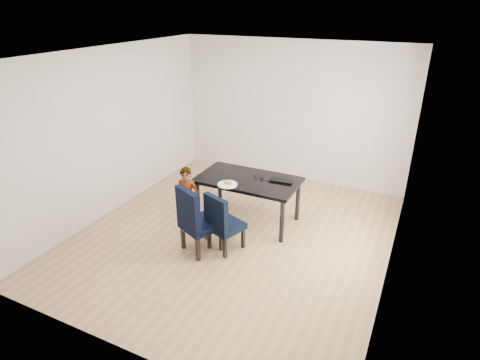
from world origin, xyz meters
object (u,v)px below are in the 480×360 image
at_px(chair_left, 201,219).
at_px(child, 187,199).
at_px(chair_right, 226,221).
at_px(plate, 227,184).
at_px(laptop, 282,179).
at_px(dining_table, 248,200).

relative_size(chair_left, child, 0.98).
relative_size(chair_right, plate, 2.97).
bearing_deg(chair_right, chair_left, -128.25).
height_order(chair_left, child, child).
height_order(chair_left, laptop, chair_left).
bearing_deg(child, plate, 19.68).
bearing_deg(chair_right, dining_table, 113.73).
relative_size(dining_table, chair_right, 1.78).
distance_m(dining_table, chair_left, 1.09).
relative_size(chair_left, laptop, 2.81).
bearing_deg(child, laptop, 24.79).
relative_size(dining_table, plate, 5.30).
bearing_deg(chair_left, child, 165.73).
bearing_deg(child, chair_right, -24.70).
distance_m(chair_left, plate, 0.75).
xyz_separation_m(child, plate, (0.55, 0.30, 0.24)).
height_order(child, laptop, child).
height_order(chair_left, chair_right, chair_left).
bearing_deg(chair_right, laptop, 87.32).
relative_size(chair_right, child, 0.86).
xyz_separation_m(chair_right, plate, (-0.24, 0.52, 0.31)).
height_order(chair_right, plate, chair_right).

